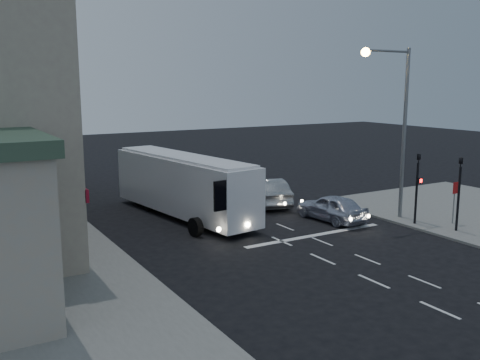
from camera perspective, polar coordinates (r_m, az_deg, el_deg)
ground at (r=23.80m, az=7.25°, el=-7.71°), size 120.00×120.00×0.00m
road_markings at (r=27.07m, az=5.12°, el=-5.43°), size 8.00×30.55×0.01m
tour_bus at (r=29.65m, az=-6.08°, el=-0.39°), size 3.81×11.43×3.43m
car_suv at (r=29.20m, az=9.74°, el=-2.91°), size 2.04×4.39×1.46m
car_sedan_a at (r=32.60m, az=3.01°, el=-1.25°), size 3.13×5.20×1.62m
car_sedan_b at (r=37.33m, az=-1.71°, el=0.03°), size 3.07×5.05×1.37m
car_sedan_c at (r=42.35m, az=-4.79°, el=1.29°), size 2.78×5.40×1.46m
traffic_signal_main at (r=28.90m, az=18.41°, el=-0.00°), size 0.25×0.35×4.10m
traffic_signal_side at (r=28.22m, az=22.36°, el=-0.49°), size 0.18×0.15×4.10m
regulatory_sign at (r=29.73m, az=21.95°, el=-1.57°), size 0.45×0.12×2.20m
streetlight at (r=29.29m, az=16.34°, el=6.77°), size 3.32×0.44×9.00m
street_tree at (r=33.47m, az=-20.59°, el=4.79°), size 4.00×4.00×6.20m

